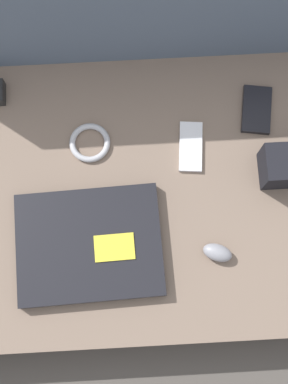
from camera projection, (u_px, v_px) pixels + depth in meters
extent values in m
plane|color=#4C4742|center=(144.00, 206.00, 1.39)|extent=(8.00, 8.00, 0.00)
cube|color=#7A6656|center=(144.00, 200.00, 1.32)|extent=(1.08, 0.69, 0.14)
cube|color=black|center=(89.00, 245.00, 1.21)|extent=(0.34, 0.27, 0.03)
cube|color=yellow|center=(114.00, 247.00, 1.20)|extent=(0.09, 0.06, 0.00)
ellipsoid|color=gray|center=(217.00, 253.00, 1.21)|extent=(0.08, 0.06, 0.03)
cube|color=silver|center=(191.00, 147.00, 1.28)|extent=(0.07, 0.13, 0.01)
cube|color=black|center=(257.00, 110.00, 1.30)|extent=(0.09, 0.13, 0.01)
torus|color=#B2B2B7|center=(90.00, 143.00, 1.28)|extent=(0.10, 0.10, 0.01)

